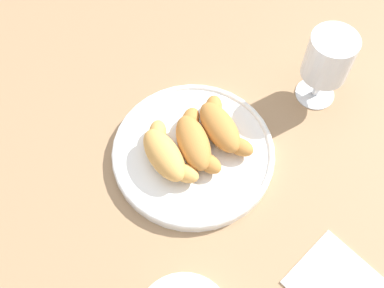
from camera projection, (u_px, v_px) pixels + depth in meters
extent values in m
plane|color=#997551|center=(202.00, 151.00, 0.75)|extent=(2.20, 2.20, 0.00)
cylinder|color=white|center=(192.00, 151.00, 0.74)|extent=(0.26, 0.26, 0.02)
torus|color=white|center=(192.00, 148.00, 0.73)|extent=(0.26, 0.26, 0.01)
ellipsoid|color=#D6994C|center=(163.00, 154.00, 0.70)|extent=(0.10, 0.06, 0.04)
ellipsoid|color=#D6994C|center=(185.00, 173.00, 0.69)|extent=(0.05, 0.05, 0.03)
ellipsoid|color=#D6994C|center=(158.00, 132.00, 0.73)|extent=(0.05, 0.05, 0.03)
ellipsoid|color=#BC7A38|center=(192.00, 140.00, 0.71)|extent=(0.11, 0.06, 0.04)
ellipsoid|color=#BC7A38|center=(209.00, 163.00, 0.70)|extent=(0.05, 0.04, 0.03)
ellipsoid|color=#BC7A38|center=(192.00, 119.00, 0.74)|extent=(0.05, 0.05, 0.03)
ellipsoid|color=#BC7A38|center=(220.00, 127.00, 0.72)|extent=(0.10, 0.05, 0.04)
ellipsoid|color=#BC7A38|center=(240.00, 147.00, 0.71)|extent=(0.05, 0.05, 0.03)
ellipsoid|color=#BC7A38|center=(214.00, 107.00, 0.75)|extent=(0.05, 0.05, 0.03)
cylinder|color=white|center=(315.00, 93.00, 0.80)|extent=(0.07, 0.07, 0.01)
cylinder|color=white|center=(319.00, 83.00, 0.78)|extent=(0.01, 0.01, 0.05)
cylinder|color=white|center=(329.00, 57.00, 0.72)|extent=(0.08, 0.08, 0.08)
cylinder|color=yellow|center=(327.00, 62.00, 0.73)|extent=(0.07, 0.07, 0.05)
cube|color=silver|center=(335.00, 283.00, 0.64)|extent=(0.14, 0.14, 0.01)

